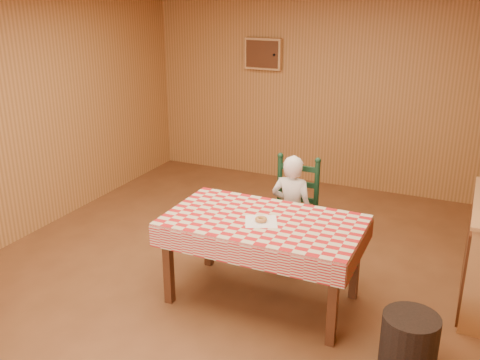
% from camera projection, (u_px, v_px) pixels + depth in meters
% --- Properties ---
extents(ground, '(6.00, 6.00, 0.00)m').
position_uv_depth(ground, '(231.00, 282.00, 5.00)').
color(ground, brown).
rests_on(ground, ground).
extents(cabin_walls, '(5.10, 6.05, 2.65)m').
position_uv_depth(cabin_walls, '(255.00, 78.00, 4.84)').
color(cabin_walls, '#AD753E').
rests_on(cabin_walls, ground).
extents(dining_table, '(1.66, 0.96, 0.77)m').
position_uv_depth(dining_table, '(263.00, 228.00, 4.49)').
color(dining_table, '#512915').
rests_on(dining_table, ground).
extents(ladder_chair, '(0.44, 0.40, 1.08)m').
position_uv_depth(ladder_chair, '(293.00, 214.00, 5.23)').
color(ladder_chair, black).
rests_on(ladder_chair, ground).
extents(seated_child, '(0.41, 0.27, 1.12)m').
position_uv_depth(seated_child, '(291.00, 211.00, 5.16)').
color(seated_child, silver).
rests_on(seated_child, ground).
extents(napkin, '(0.34, 0.34, 0.00)m').
position_uv_depth(napkin, '(261.00, 221.00, 4.42)').
color(napkin, white).
rests_on(napkin, dining_table).
extents(donut, '(0.14, 0.14, 0.03)m').
position_uv_depth(donut, '(261.00, 219.00, 4.41)').
color(donut, '#B77D41').
rests_on(donut, napkin).
extents(storage_bin, '(0.42, 0.42, 0.41)m').
position_uv_depth(storage_bin, '(409.00, 341.00, 3.83)').
color(storage_bin, black).
rests_on(storage_bin, ground).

